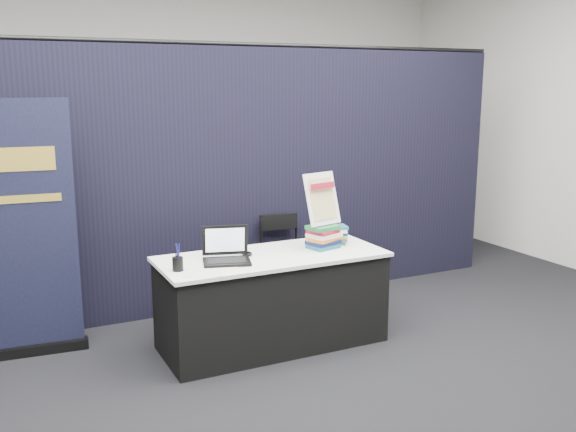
# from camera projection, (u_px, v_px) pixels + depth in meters

# --- Properties ---
(floor) EXTENTS (8.00, 8.00, 0.00)m
(floor) POSITION_uv_depth(u_px,v_px,m) (304.00, 371.00, 4.72)
(floor) COLOR black
(floor) RESTS_ON ground
(wall_back) EXTENTS (8.00, 0.02, 3.50)m
(wall_back) POSITION_uv_depth(u_px,v_px,m) (154.00, 110.00, 7.89)
(wall_back) COLOR beige
(wall_back) RESTS_ON floor
(drape_partition) EXTENTS (6.00, 0.08, 2.40)m
(drape_partition) POSITION_uv_depth(u_px,v_px,m) (224.00, 181.00, 5.89)
(drape_partition) COLOR black
(drape_partition) RESTS_ON floor
(display_table) EXTENTS (1.80, 0.75, 0.75)m
(display_table) POSITION_uv_depth(u_px,v_px,m) (272.00, 300.00, 5.13)
(display_table) COLOR black
(display_table) RESTS_ON floor
(laptop) EXTENTS (0.41, 0.37, 0.27)m
(laptop) POSITION_uv_depth(u_px,v_px,m) (224.00, 254.00, 4.85)
(laptop) COLOR black
(laptop) RESTS_ON display_table
(mouse) EXTENTS (0.09, 0.12, 0.03)m
(mouse) POSITION_uv_depth(u_px,v_px,m) (247.00, 253.00, 5.03)
(mouse) COLOR black
(mouse) RESTS_ON display_table
(brochure_left) EXTENTS (0.26, 0.19, 0.00)m
(brochure_left) POSITION_uv_depth(u_px,v_px,m) (218.00, 267.00, 4.73)
(brochure_left) COLOR white
(brochure_left) RESTS_ON display_table
(brochure_mid) EXTENTS (0.33, 0.29, 0.00)m
(brochure_mid) POSITION_uv_depth(u_px,v_px,m) (203.00, 273.00, 4.57)
(brochure_mid) COLOR silver
(brochure_mid) RESTS_ON display_table
(brochure_right) EXTENTS (0.34, 0.30, 0.00)m
(brochure_right) POSITION_uv_depth(u_px,v_px,m) (212.00, 263.00, 4.83)
(brochure_right) COLOR silver
(brochure_right) RESTS_ON display_table
(pen_cup) EXTENTS (0.10, 0.10, 0.10)m
(pen_cup) POSITION_uv_depth(u_px,v_px,m) (178.00, 264.00, 4.61)
(pen_cup) COLOR black
(pen_cup) RESTS_ON display_table
(book_stack_tall) EXTENTS (0.27, 0.24, 0.19)m
(book_stack_tall) POSITION_uv_depth(u_px,v_px,m) (323.00, 237.00, 5.25)
(book_stack_tall) COLOR #1D576E
(book_stack_tall) RESTS_ON display_table
(book_stack_short) EXTENTS (0.22, 0.19, 0.16)m
(book_stack_short) POSITION_uv_depth(u_px,v_px,m) (335.00, 235.00, 5.39)
(book_stack_short) COLOR #1B6735
(book_stack_short) RESTS_ON display_table
(info_sign) EXTENTS (0.34, 0.20, 0.44)m
(info_sign) POSITION_uv_depth(u_px,v_px,m) (322.00, 199.00, 5.21)
(info_sign) COLOR black
(info_sign) RESTS_ON book_stack_tall
(pullup_banner) EXTENTS (0.84, 0.18, 1.97)m
(pullup_banner) POSITION_uv_depth(u_px,v_px,m) (23.00, 245.00, 4.84)
(pullup_banner) COLOR black
(pullup_banner) RESTS_ON floor
(stacking_chair) EXTENTS (0.42, 0.42, 0.86)m
(stacking_chair) POSITION_uv_depth(u_px,v_px,m) (286.00, 257.00, 6.00)
(stacking_chair) COLOR black
(stacking_chair) RESTS_ON floor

